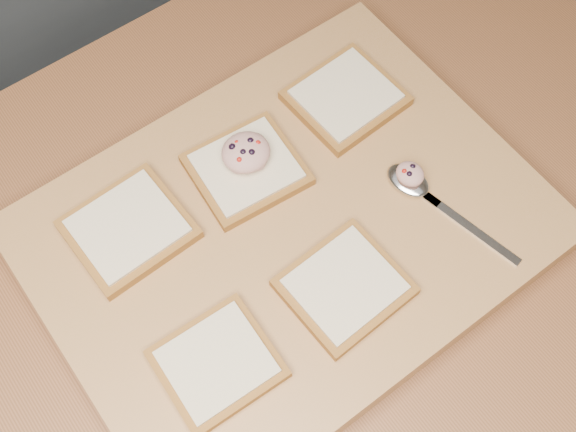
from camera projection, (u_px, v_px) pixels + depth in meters
name	position (u px, v px, depth m)	size (l,w,h in m)	color
island_counter	(210.00, 400.00, 1.22)	(2.00, 0.80, 0.90)	slate
cutting_board	(288.00, 233.00, 0.84)	(0.56, 0.42, 0.04)	#A97548
bread_far_left	(128.00, 229.00, 0.81)	(0.13, 0.12, 0.02)	brown
bread_far_center	(246.00, 169.00, 0.85)	(0.13, 0.12, 0.02)	brown
bread_far_right	(346.00, 98.00, 0.89)	(0.13, 0.12, 0.02)	brown
bread_near_left	(217.00, 364.00, 0.74)	(0.12, 0.11, 0.02)	brown
bread_near_center	(345.00, 287.00, 0.78)	(0.13, 0.12, 0.02)	brown
tuna_salad_dollop	(246.00, 152.00, 0.83)	(0.06, 0.05, 0.03)	tan
spoon	(417.00, 187.00, 0.84)	(0.06, 0.18, 0.01)	silver
spoon_salad	(410.00, 174.00, 0.83)	(0.03, 0.03, 0.02)	tan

